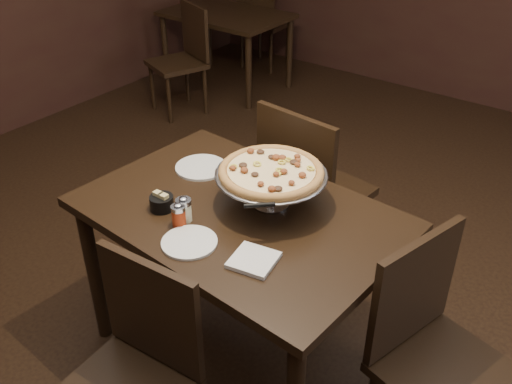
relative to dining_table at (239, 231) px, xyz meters
The scene contains 16 objects.
room 0.72m from the dining_table, 64.38° to the left, with size 6.04×7.04×2.84m.
dining_table is the anchor object (origin of this frame).
background_table 3.39m from the dining_table, 130.46° to the left, with size 1.12×0.75×0.70m.
pizza_stand 0.30m from the dining_table, 56.18° to the left, with size 0.46×0.46×0.19m.
parmesan_shaker 0.27m from the dining_table, 124.57° to the right, with size 0.06×0.06×0.11m.
pepper_flake_shaker 0.30m from the dining_table, 118.79° to the right, with size 0.06×0.06×0.10m.
packet_caddy 0.34m from the dining_table, 144.81° to the right, with size 0.10×0.10×0.08m.
napkin_stack 0.35m from the dining_table, 42.49° to the right, with size 0.16×0.16×0.02m, color silver.
plate_left 0.40m from the dining_table, 155.03° to the left, with size 0.24×0.24×0.01m, color silver.
plate_near 0.31m from the dining_table, 92.07° to the right, with size 0.21×0.21×0.01m, color silver.
serving_spatula 0.33m from the dining_table, 29.60° to the right, with size 0.15×0.15×0.02m.
chair_far 0.70m from the dining_table, 96.62° to the left, with size 0.51×0.51×1.00m.
chair_near 0.70m from the dining_table, 85.89° to the right, with size 0.46×0.46×0.91m.
chair_side 0.88m from the dining_table, ahead, with size 0.54×0.54×0.95m.
bg_chair_far 3.88m from the dining_table, 125.08° to the left, with size 0.47×0.47×0.93m.
bg_chair_near 2.86m from the dining_table, 137.99° to the left, with size 0.54×0.54×0.91m.
Camera 1 is at (1.21, -1.60, 2.11)m, focal length 40.00 mm.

